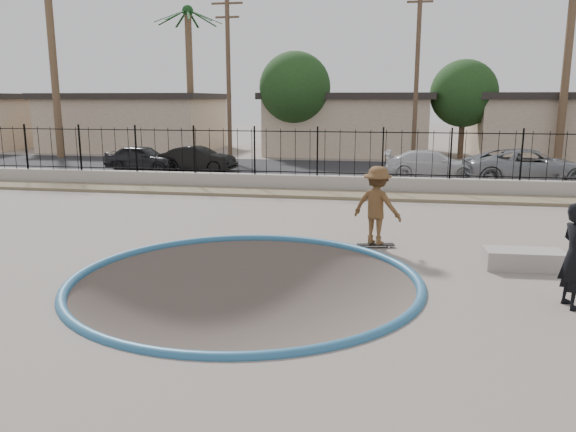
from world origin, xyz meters
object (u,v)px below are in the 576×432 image
at_px(skateboard, 376,245).
at_px(car_b, 198,159).
at_px(videographer, 575,256).
at_px(car_a, 143,158).
at_px(car_c, 432,164).
at_px(concrete_ledge, 523,259).
at_px(car_d, 530,167).
at_px(skater, 377,209).

xyz_separation_m(skateboard, car_b, (-8.99, 12.97, 0.58)).
distance_m(skateboard, videographer, 4.92).
bearing_deg(car_a, car_c, -87.56).
relative_size(concrete_ledge, car_b, 0.43).
relative_size(skateboard, car_a, 0.25).
relative_size(concrete_ledge, car_a, 0.43).
height_order(skateboard, concrete_ledge, concrete_ledge).
relative_size(concrete_ledge, car_d, 0.30).
bearing_deg(skateboard, videographer, -59.41).
bearing_deg(skateboard, car_b, 110.46).
xyz_separation_m(skateboard, car_d, (6.05, 11.37, 0.70)).
distance_m(concrete_ledge, car_d, 12.91).
bearing_deg(skateboard, car_a, 118.48).
xyz_separation_m(videographer, concrete_ledge, (-0.29, 2.24, -0.72)).
height_order(videographer, car_c, videographer).
bearing_deg(car_c, skater, 172.97).
bearing_deg(skater, car_b, -31.46).
height_order(concrete_ledge, car_a, car_a).
relative_size(skater, car_d, 0.36).
distance_m(skater, car_a, 17.36).
height_order(videographer, concrete_ledge, videographer).
xyz_separation_m(videographer, car_b, (-12.40, 16.40, -0.27)).
distance_m(car_a, car_d, 17.89).
bearing_deg(car_d, videographer, 165.10).
bearing_deg(concrete_ledge, videographer, -82.66).
distance_m(car_c, car_d, 4.02).
bearing_deg(car_b, car_d, -92.16).
bearing_deg(car_c, skateboard, 172.97).
bearing_deg(car_c, car_b, 90.39).
height_order(car_a, car_d, car_d).
relative_size(car_a, car_b, 1.00).
height_order(skateboard, car_d, car_d).
xyz_separation_m(skateboard, concrete_ledge, (3.13, -1.20, 0.14)).
xyz_separation_m(skater, videographer, (3.42, -3.43, -0.02)).
bearing_deg(skater, car_d, -94.20).
height_order(skater, car_c, skater).
height_order(skateboard, car_c, car_c).
bearing_deg(car_a, skater, -133.68).
xyz_separation_m(skateboard, car_c, (2.19, 12.47, 0.59)).
xyz_separation_m(videographer, car_d, (2.63, 14.80, -0.15)).
bearing_deg(concrete_ledge, car_a, 136.91).
bearing_deg(car_b, skater, -141.37).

